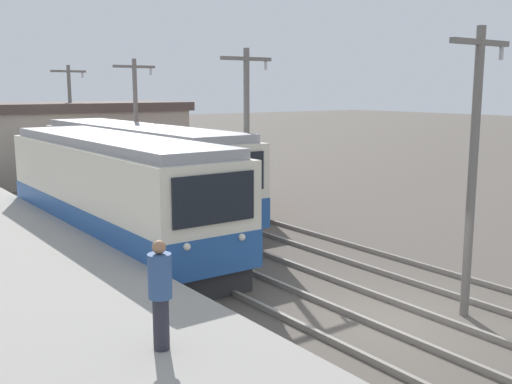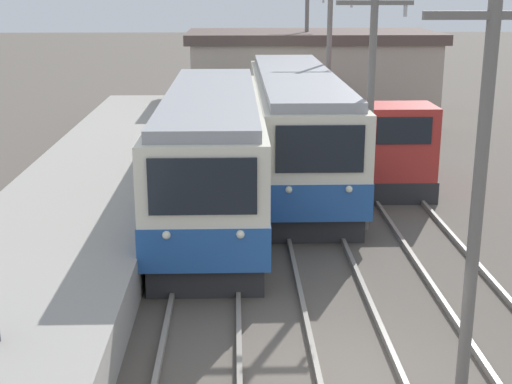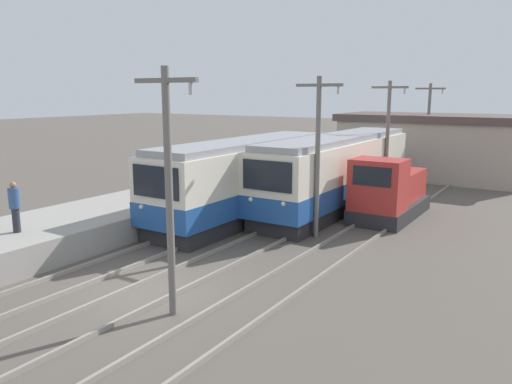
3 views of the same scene
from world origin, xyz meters
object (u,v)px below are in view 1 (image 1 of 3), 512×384
object	(u,v)px
catenary_mast_far	(136,125)
catenary_mast_distant	(71,117)
catenary_mast_near	(473,162)
commuter_train_left	(114,198)
shunting_locomotive	(212,184)
catenary_mast_mid	(247,137)
commuter_train_center	(137,175)
person_on_platform	(160,290)

from	to	relation	value
catenary_mast_far	catenary_mast_distant	size ratio (longest dim) A/B	1.00
catenary_mast_near	catenary_mast_far	distance (m)	17.48
catenary_mast_far	commuter_train_left	bearing A→B (deg)	-119.98
catenary_mast_far	shunting_locomotive	bearing A→B (deg)	-69.62
commuter_train_left	catenary_mast_distant	world-z (taller)	catenary_mast_distant
catenary_mast_near	catenary_mast_mid	bearing A→B (deg)	90.00
catenary_mast_mid	catenary_mast_distant	size ratio (longest dim) A/B	1.00
shunting_locomotive	catenary_mast_distant	xyz separation A→B (m)	(-1.49, 12.75, 2.36)
commuter_train_center	catenary_mast_mid	world-z (taller)	catenary_mast_mid
person_on_platform	catenary_mast_distant	bearing A→B (deg)	73.68
commuter_train_left	shunting_locomotive	world-z (taller)	commuter_train_left
catenary_mast_mid	catenary_mast_distant	world-z (taller)	same
shunting_locomotive	catenary_mast_near	size ratio (longest dim) A/B	0.86
catenary_mast_far	commuter_train_center	bearing A→B (deg)	-115.56
commuter_train_left	commuter_train_center	xyz separation A→B (m)	(2.80, 4.32, 0.01)
commuter_train_center	catenary_mast_distant	xyz separation A→B (m)	(1.51, 11.89, 1.83)
shunting_locomotive	catenary_mast_mid	xyz separation A→B (m)	(-1.49, -4.72, 2.36)
catenary_mast_near	person_on_platform	world-z (taller)	catenary_mast_near
catenary_mast_mid	catenary_mast_far	world-z (taller)	same
person_on_platform	commuter_train_left	bearing A→B (deg)	71.33
catenary_mast_near	catenary_mast_distant	size ratio (longest dim) A/B	1.00
catenary_mast_far	catenary_mast_distant	bearing A→B (deg)	90.00
shunting_locomotive	catenary_mast_far	bearing A→B (deg)	110.38
commuter_train_left	catenary_mast_far	world-z (taller)	catenary_mast_far
catenary_mast_near	catenary_mast_distant	xyz separation A→B (m)	(0.00, 26.21, 0.00)
catenary_mast_far	person_on_platform	bearing A→B (deg)	-113.86
catenary_mast_distant	catenary_mast_near	bearing A→B (deg)	-90.00
person_on_platform	catenary_mast_near	bearing A→B (deg)	-2.80
commuter_train_center	catenary_mast_near	size ratio (longest dim) A/B	2.18
catenary_mast_near	catenary_mast_mid	distance (m)	8.74
catenary_mast_mid	catenary_mast_distant	distance (m)	17.48
commuter_train_left	catenary_mast_far	size ratio (longest dim) A/B	1.88
catenary_mast_far	catenary_mast_distant	distance (m)	8.74
catenary_mast_far	person_on_platform	distance (m)	18.77
shunting_locomotive	catenary_mast_mid	size ratio (longest dim) A/B	0.86
shunting_locomotive	commuter_train_left	bearing A→B (deg)	-149.23
commuter_train_left	catenary_mast_far	bearing A→B (deg)	60.02
commuter_train_left	catenary_mast_near	xyz separation A→B (m)	(4.31, -10.01, 1.84)
commuter_train_left	person_on_platform	distance (m)	10.18
commuter_train_center	person_on_platform	bearing A→B (deg)	-113.46
commuter_train_left	person_on_platform	size ratio (longest dim) A/B	6.80
catenary_mast_near	person_on_platform	bearing A→B (deg)	177.20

